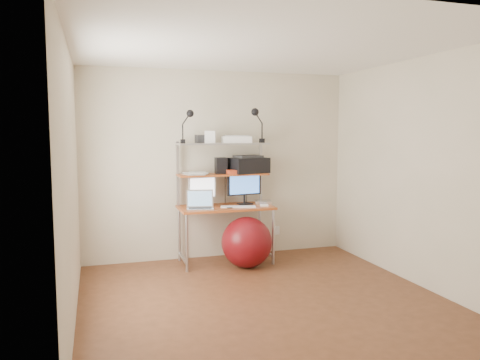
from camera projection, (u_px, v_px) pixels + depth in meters
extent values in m
plane|color=brown|center=(264.00, 300.00, 4.72)|extent=(3.60, 3.60, 0.00)
plane|color=white|center=(265.00, 47.00, 4.46)|extent=(3.60, 3.60, 0.00)
plane|color=beige|center=(218.00, 165.00, 6.30)|extent=(3.60, 0.00, 3.60)
plane|color=beige|center=(366.00, 204.00, 2.88)|extent=(3.60, 0.00, 3.60)
plane|color=beige|center=(70.00, 183.00, 4.06)|extent=(0.00, 3.60, 3.60)
plane|color=beige|center=(419.00, 173.00, 5.13)|extent=(0.00, 3.60, 3.60)
cube|color=#AD4C21|center=(226.00, 207.00, 6.01)|extent=(1.20, 0.60, 0.03)
cylinder|color=#B6B6BB|center=(187.00, 243.00, 5.64)|extent=(0.04, 0.04, 0.71)
cylinder|color=#B6B6BB|center=(179.00, 234.00, 6.13)|extent=(0.04, 0.04, 0.71)
cylinder|color=#B6B6BB|center=(273.00, 237.00, 5.97)|extent=(0.04, 0.04, 0.71)
cylinder|color=#B6B6BB|center=(260.00, 229.00, 6.47)|extent=(0.04, 0.04, 0.71)
cube|color=#B6B6BB|center=(178.00, 174.00, 6.05)|extent=(0.03, 0.04, 0.84)
cube|color=#B6B6BB|center=(261.00, 172.00, 6.39)|extent=(0.03, 0.04, 0.84)
cube|color=#AD4C21|center=(223.00, 174.00, 6.10)|extent=(1.18, 0.34, 0.02)
cube|color=#B6B6BB|center=(223.00, 144.00, 6.05)|extent=(1.18, 0.34, 0.02)
cube|color=white|center=(277.00, 230.00, 6.64)|extent=(0.08, 0.01, 0.12)
cube|color=silver|center=(203.00, 206.00, 6.00)|extent=(0.18, 0.15, 0.01)
cylinder|color=silver|center=(202.00, 202.00, 6.01)|extent=(0.03, 0.03, 0.09)
cube|color=silver|center=(202.00, 187.00, 5.99)|extent=(0.37, 0.08, 0.28)
plane|color=white|center=(203.00, 188.00, 5.97)|extent=(0.33, 0.05, 0.33)
cube|color=black|center=(245.00, 204.00, 6.18)|extent=(0.19, 0.16, 0.01)
cylinder|color=black|center=(244.00, 199.00, 6.19)|extent=(0.03, 0.03, 0.11)
cube|color=black|center=(244.00, 184.00, 6.17)|extent=(0.48, 0.11, 0.29)
plane|color=#4482E8|center=(245.00, 184.00, 6.15)|extent=(0.43, 0.07, 0.44)
cube|color=silver|center=(200.00, 209.00, 5.79)|extent=(0.37, 0.29, 0.02)
cube|color=#2E2E30|center=(200.00, 208.00, 5.79)|extent=(0.30, 0.19, 0.00)
cube|color=silver|center=(200.00, 198.00, 5.89)|extent=(0.34, 0.13, 0.22)
plane|color=#698DAF|center=(200.00, 198.00, 5.89)|extent=(0.31, 0.13, 0.29)
cube|color=white|center=(238.00, 207.00, 5.94)|extent=(0.46, 0.24, 0.01)
cube|color=white|center=(264.00, 205.00, 6.02)|extent=(0.10, 0.07, 0.03)
cube|color=silver|center=(263.00, 202.00, 6.24)|extent=(0.26, 0.26, 0.04)
cube|color=black|center=(229.00, 207.00, 5.92)|extent=(0.10, 0.14, 0.01)
cube|color=black|center=(248.00, 165.00, 6.20)|extent=(0.56, 0.44, 0.20)
cube|color=#2E2E30|center=(248.00, 157.00, 6.19)|extent=(0.38, 0.32, 0.03)
cube|color=black|center=(221.00, 166.00, 6.10)|extent=(0.15, 0.15, 0.21)
cube|color=#C43E1F|center=(235.00, 172.00, 6.04)|extent=(0.20, 0.14, 0.06)
cube|color=white|center=(236.00, 140.00, 6.11)|extent=(0.40, 0.29, 0.08)
cube|color=silver|center=(236.00, 136.00, 6.10)|extent=(0.34, 0.23, 0.01)
cube|color=white|center=(210.00, 137.00, 5.98)|extent=(0.16, 0.15, 0.16)
cube|color=#2E2E30|center=(200.00, 139.00, 5.99)|extent=(0.13, 0.13, 0.11)
cube|color=black|center=(183.00, 141.00, 5.80)|extent=(0.05, 0.06, 0.05)
cylinder|color=black|center=(183.00, 132.00, 5.79)|extent=(0.02, 0.02, 0.18)
sphere|color=black|center=(190.00, 113.00, 5.78)|extent=(0.09, 0.09, 0.09)
cube|color=black|center=(262.00, 141.00, 6.14)|extent=(0.06, 0.07, 0.06)
cylinder|color=black|center=(262.00, 131.00, 6.13)|extent=(0.02, 0.02, 0.20)
sphere|color=black|center=(255.00, 112.00, 6.06)|extent=(0.10, 0.10, 0.10)
sphere|color=maroon|center=(247.00, 242.00, 5.85)|extent=(0.64, 0.64, 0.64)
cube|color=white|center=(192.00, 174.00, 5.99)|extent=(0.26, 0.31, 0.00)
cube|color=white|center=(198.00, 174.00, 5.94)|extent=(0.28, 0.33, 0.00)
cube|color=white|center=(193.00, 173.00, 6.02)|extent=(0.23, 0.29, 0.00)
cube|color=white|center=(200.00, 173.00, 5.98)|extent=(0.29, 0.33, 0.00)
cube|color=white|center=(194.00, 173.00, 5.98)|extent=(0.27, 0.32, 0.00)
cube|color=white|center=(198.00, 172.00, 6.01)|extent=(0.25, 0.31, 0.00)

